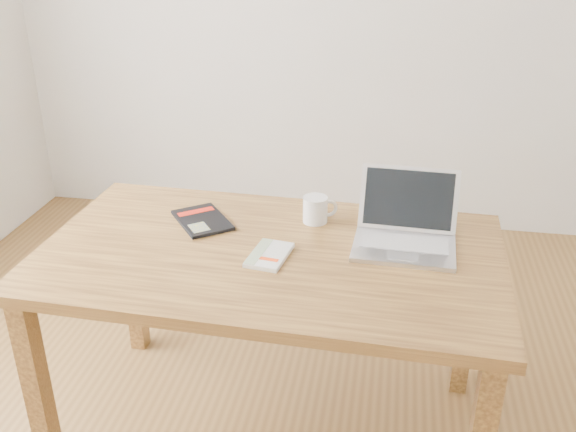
% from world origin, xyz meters
% --- Properties ---
extents(room, '(4.04, 4.04, 2.70)m').
position_xyz_m(room, '(-0.07, 0.00, 1.36)').
color(room, brown).
rests_on(room, ground).
extents(desk, '(1.53, 0.91, 0.75)m').
position_xyz_m(desk, '(-0.14, 0.16, 0.66)').
color(desk, brown).
rests_on(desk, ground).
extents(white_guidebook, '(0.14, 0.20, 0.02)m').
position_xyz_m(white_guidebook, '(-0.14, 0.11, 0.76)').
color(white_guidebook, silver).
rests_on(white_guidebook, desk).
extents(black_guidebook, '(0.26, 0.28, 0.01)m').
position_xyz_m(black_guidebook, '(-0.42, 0.33, 0.76)').
color(black_guidebook, black).
rests_on(black_guidebook, desk).
extents(laptop, '(0.34, 0.33, 0.22)m').
position_xyz_m(laptop, '(0.29, 0.29, 0.80)').
color(laptop, silver).
rests_on(laptop, desk).
extents(coffee_mug, '(0.12, 0.09, 0.09)m').
position_xyz_m(coffee_mug, '(-0.03, 0.40, 0.80)').
color(coffee_mug, white).
rests_on(coffee_mug, desk).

